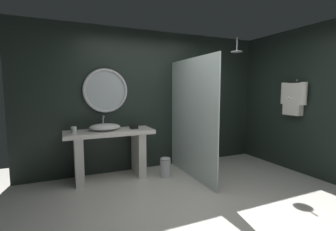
{
  "coord_description": "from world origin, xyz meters",
  "views": [
    {
      "loc": [
        -1.6,
        -2.43,
        1.5
      ],
      "look_at": [
        -0.09,
        0.97,
        1.1
      ],
      "focal_mm": 25.46,
      "sensor_mm": 36.0,
      "label": 1
    }
  ],
  "objects": [
    {
      "name": "ground_plane",
      "position": [
        0.0,
        0.0,
        0.0
      ],
      "size": [
        5.76,
        5.76,
        0.0
      ],
      "primitive_type": "plane",
      "color": "silver"
    },
    {
      "name": "back_wall_panel",
      "position": [
        0.0,
        1.9,
        1.3
      ],
      "size": [
        4.8,
        0.1,
        2.6
      ],
      "primitive_type": "cube",
      "color": "#1E2823",
      "rests_on": "ground_plane"
    },
    {
      "name": "side_wall_right",
      "position": [
        2.35,
        0.76,
        1.3
      ],
      "size": [
        0.1,
        2.47,
        2.6
      ],
      "primitive_type": "cube",
      "color": "#1E2823",
      "rests_on": "ground_plane"
    },
    {
      "name": "vanity_counter",
      "position": [
        -0.9,
        1.54,
        0.53
      ],
      "size": [
        1.44,
        0.57,
        0.83
      ],
      "color": "silver",
      "rests_on": "ground_plane"
    },
    {
      "name": "vessel_sink",
      "position": [
        -0.97,
        1.58,
        0.89
      ],
      "size": [
        0.51,
        0.42,
        0.23
      ],
      "color": "white",
      "rests_on": "vanity_counter"
    },
    {
      "name": "tumbler_cup",
      "position": [
        -1.45,
        1.49,
        0.88
      ],
      "size": [
        0.08,
        0.08,
        0.11
      ],
      "primitive_type": "cylinder",
      "color": "silver",
      "rests_on": "vanity_counter"
    },
    {
      "name": "tissue_box",
      "position": [
        -0.48,
        1.53,
        0.87
      ],
      "size": [
        0.13,
        0.11,
        0.08
      ],
      "primitive_type": "cube",
      "color": "black",
      "rests_on": "vanity_counter"
    },
    {
      "name": "round_wall_mirror",
      "position": [
        -0.9,
        1.81,
        1.49
      ],
      "size": [
        0.77,
        0.05,
        0.77
      ],
      "color": "silver"
    },
    {
      "name": "shower_glass_panel",
      "position": [
        0.4,
        1.08,
        1.01
      ],
      "size": [
        0.02,
        1.55,
        2.03
      ],
      "primitive_type": "cube",
      "color": "silver",
      "rests_on": "ground_plane"
    },
    {
      "name": "rain_shower_head",
      "position": [
        1.51,
        1.31,
        2.25
      ],
      "size": [
        0.22,
        0.22,
        0.28
      ],
      "color": "silver"
    },
    {
      "name": "hanging_bathrobe",
      "position": [
        2.21,
        0.57,
        1.37
      ],
      "size": [
        0.2,
        0.51,
        0.65
      ],
      "color": "silver"
    },
    {
      "name": "toilet",
      "position": [
        0.8,
        1.48,
        0.27
      ],
      "size": [
        0.43,
        0.59,
        0.58
      ],
      "color": "white",
      "rests_on": "ground_plane"
    },
    {
      "name": "waste_bin",
      "position": [
        -0.02,
        1.23,
        0.18
      ],
      "size": [
        0.18,
        0.18,
        0.35
      ],
      "color": "silver",
      "rests_on": "ground_plane"
    }
  ]
}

